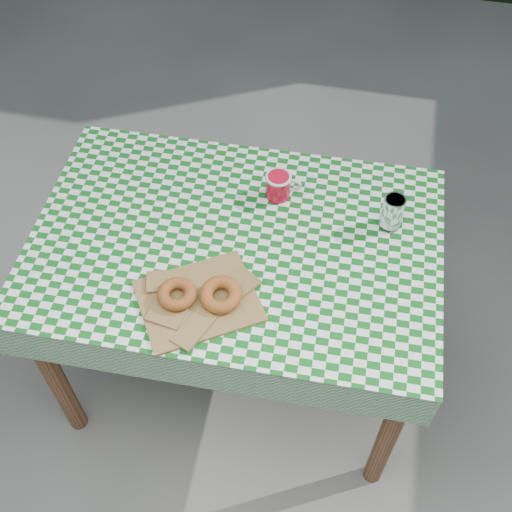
# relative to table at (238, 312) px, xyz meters

# --- Properties ---
(ground) EXTENTS (60.00, 60.00, 0.00)m
(ground) POSITION_rel_table_xyz_m (-0.18, -0.06, -0.38)
(ground) COLOR #494944
(ground) RESTS_ON ground
(table) EXTENTS (1.19, 0.81, 0.75)m
(table) POSITION_rel_table_xyz_m (0.00, 0.00, 0.00)
(table) COLOR #532D1C
(table) RESTS_ON ground
(tablecloth) EXTENTS (1.21, 0.83, 0.01)m
(tablecloth) POSITION_rel_table_xyz_m (0.00, 0.00, 0.38)
(tablecloth) COLOR #0E5B17
(tablecloth) RESTS_ON table
(paper_bag) EXTENTS (0.39, 0.37, 0.02)m
(paper_bag) POSITION_rel_table_xyz_m (-0.05, -0.22, 0.39)
(paper_bag) COLOR olive
(paper_bag) RESTS_ON tablecloth
(bagel_front) EXTENTS (0.13, 0.13, 0.03)m
(bagel_front) POSITION_rel_table_xyz_m (-0.11, -0.23, 0.41)
(bagel_front) COLOR #93461E
(bagel_front) RESTS_ON paper_bag
(bagel_back) EXTENTS (0.14, 0.14, 0.04)m
(bagel_back) POSITION_rel_table_xyz_m (0.01, -0.21, 0.42)
(bagel_back) COLOR #A24E21
(bagel_back) RESTS_ON paper_bag
(coffee_mug) EXTENTS (0.18, 0.18, 0.08)m
(coffee_mug) POSITION_rel_table_xyz_m (0.09, 0.20, 0.42)
(coffee_mug) COLOR #A60A1E
(coffee_mug) RESTS_ON tablecloth
(drinking_glass) EXTENTS (0.08, 0.08, 0.11)m
(drinking_glass) POSITION_rel_table_xyz_m (0.43, 0.15, 0.44)
(drinking_glass) COLOR white
(drinking_glass) RESTS_ON tablecloth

